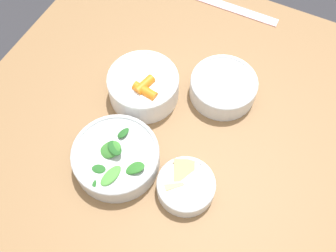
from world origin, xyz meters
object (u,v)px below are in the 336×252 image
(bowl_carrots, at_px, (143,86))
(bowl_beans_hotdog, at_px, (223,87))
(bowl_greens, at_px, (116,157))
(ruler, at_px, (225,6))
(bowl_cookies, at_px, (186,185))

(bowl_carrots, xyz_separation_m, bowl_beans_hotdog, (0.17, 0.09, -0.01))
(bowl_greens, height_order, ruler, bowl_greens)
(bowl_beans_hotdog, bearing_deg, ruler, 110.85)
(bowl_carrots, bearing_deg, bowl_beans_hotdog, 27.83)
(bowl_beans_hotdog, relative_size, bowl_cookies, 1.29)
(ruler, bearing_deg, bowl_greens, -93.01)
(bowl_beans_hotdog, bearing_deg, bowl_cookies, -84.66)
(bowl_greens, bearing_deg, bowl_beans_hotdog, 63.72)
(ruler, bearing_deg, bowl_beans_hotdog, -69.15)
(bowl_cookies, bearing_deg, bowl_greens, -175.55)
(bowl_carrots, relative_size, bowl_cookies, 1.36)
(bowl_beans_hotdog, xyz_separation_m, bowl_cookies, (0.02, -0.26, -0.00))
(bowl_greens, distance_m, bowl_beans_hotdog, 0.30)
(bowl_greens, bearing_deg, bowl_carrots, 100.00)
(bowl_beans_hotdog, distance_m, ruler, 0.30)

